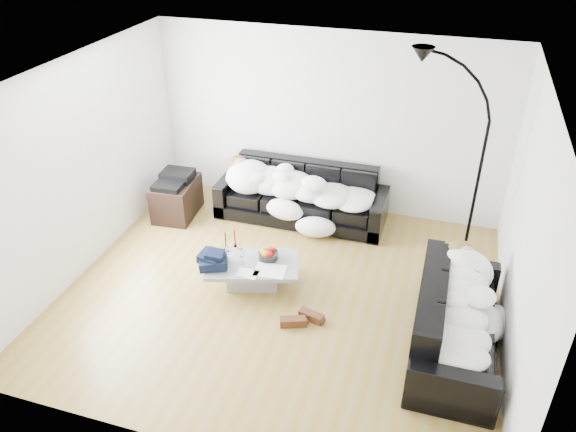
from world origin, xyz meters
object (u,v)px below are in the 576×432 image
(coffee_table, at_px, (253,274))
(sofa_back, at_px, (301,194))
(floor_lamp, at_px, (478,181))
(sleeper_back, at_px, (301,181))
(sleeper_right, at_px, (461,301))
(wine_glass_b, at_px, (228,252))
(candle_left, at_px, (226,241))
(stereo, at_px, (174,178))
(wine_glass_c, at_px, (242,257))
(wine_glass_a, at_px, (241,250))
(av_cabinet, at_px, (177,198))
(candle_right, at_px, (235,239))
(shoes, at_px, (302,319))
(sofa_right, at_px, (458,319))
(fruit_bowl, at_px, (268,253))

(coffee_table, bearing_deg, sofa_back, 85.61)
(floor_lamp, bearing_deg, sleeper_back, -172.83)
(sleeper_right, distance_m, wine_glass_b, 2.73)
(candle_left, bearing_deg, stereo, 138.70)
(coffee_table, relative_size, wine_glass_c, 6.29)
(sleeper_right, relative_size, wine_glass_a, 9.79)
(wine_glass_a, height_order, wine_glass_b, wine_glass_a)
(av_cabinet, bearing_deg, wine_glass_a, -43.19)
(wine_glass_a, xyz_separation_m, candle_left, (-0.22, 0.08, 0.04))
(coffee_table, height_order, wine_glass_c, wine_glass_c)
(sleeper_back, bearing_deg, candle_right, -108.39)
(candle_left, xyz_separation_m, floor_lamp, (2.83, 1.04, 0.75))
(coffee_table, relative_size, floor_lamp, 0.46)
(shoes, bearing_deg, sofa_right, -5.04)
(sleeper_back, bearing_deg, fruit_bowl, -88.98)
(sleeper_back, relative_size, av_cabinet, 2.64)
(sofa_back, distance_m, coffee_table, 1.70)
(sleeper_back, bearing_deg, wine_glass_c, -98.10)
(shoes, distance_m, stereo, 3.00)
(wine_glass_b, relative_size, shoes, 0.33)
(sofa_right, height_order, floor_lamp, floor_lamp)
(shoes, bearing_deg, wine_glass_c, 144.07)
(sofa_back, bearing_deg, candle_left, -109.41)
(sofa_right, height_order, stereo, sofa_right)
(floor_lamp, bearing_deg, shoes, -116.83)
(av_cabinet, bearing_deg, candle_left, -46.02)
(wine_glass_b, relative_size, candle_right, 0.68)
(fruit_bowl, distance_m, wine_glass_b, 0.48)
(floor_lamp, bearing_deg, wine_glass_a, -139.19)
(sofa_back, bearing_deg, sleeper_right, -42.50)
(sleeper_right, xyz_separation_m, stereo, (-4.02, 1.64, -0.03))
(sofa_right, height_order, coffee_table, sofa_right)
(fruit_bowl, relative_size, wine_glass_a, 1.42)
(wine_glass_c, height_order, av_cabinet, av_cabinet)
(sleeper_right, height_order, coffee_table, sleeper_right)
(sleeper_right, bearing_deg, wine_glass_b, 81.47)
(sleeper_right, relative_size, floor_lamp, 0.70)
(wine_glass_b, height_order, wine_glass_c, wine_glass_c)
(coffee_table, bearing_deg, shoes, -33.07)
(sofa_back, height_order, sleeper_back, sleeper_back)
(sofa_back, xyz_separation_m, wine_glass_c, (-0.24, -1.72, 0.01))
(shoes, bearing_deg, av_cabinet, 135.43)
(fruit_bowl, distance_m, candle_left, 0.56)
(sleeper_back, xyz_separation_m, candle_left, (-0.53, -1.46, -0.18))
(sleeper_back, height_order, wine_glass_a, sleeper_back)
(sofa_right, xyz_separation_m, stereo, (-4.02, 1.64, 0.20))
(coffee_table, height_order, wine_glass_a, wine_glass_a)
(wine_glass_b, bearing_deg, sofa_back, 75.27)
(wine_glass_c, bearing_deg, sofa_back, 82.14)
(wine_glass_b, distance_m, candle_left, 0.18)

